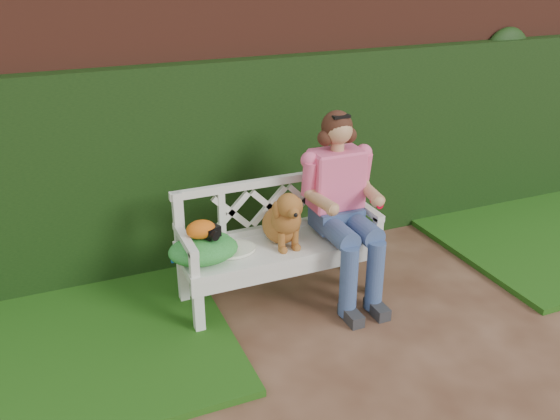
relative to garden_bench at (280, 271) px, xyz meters
name	(u,v)px	position (x,y,z in m)	size (l,w,h in m)	color
ground	(410,344)	(0.60, -0.88, -0.24)	(60.00, 60.00, 0.00)	#442618
brick_wall	(297,119)	(0.60, 1.02, 0.86)	(10.00, 0.30, 2.20)	#5D2B1D
ivy_hedge	(307,154)	(0.60, 0.80, 0.61)	(10.00, 0.18, 1.70)	#19330E
grass_left	(31,351)	(-1.80, 0.02, -0.21)	(2.60, 2.00, 0.05)	#174510
garden_bench	(280,271)	(0.00, 0.00, 0.00)	(1.58, 0.60, 0.48)	silver
seated_woman	(338,206)	(0.47, -0.02, 0.47)	(0.60, 0.80, 1.41)	red
dog	(283,216)	(0.02, -0.01, 0.46)	(0.30, 0.40, 0.44)	#9E683D
tennis_racket	(229,250)	(-0.40, 0.01, 0.26)	(0.65, 0.27, 0.03)	white
green_bag	(203,249)	(-0.59, -0.02, 0.32)	(0.49, 0.38, 0.17)	#269F18
camera_item	(211,232)	(-0.53, -0.03, 0.45)	(0.12, 0.09, 0.08)	black
baseball_glove	(201,229)	(-0.60, -0.01, 0.47)	(0.21, 0.15, 0.13)	#C6560F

